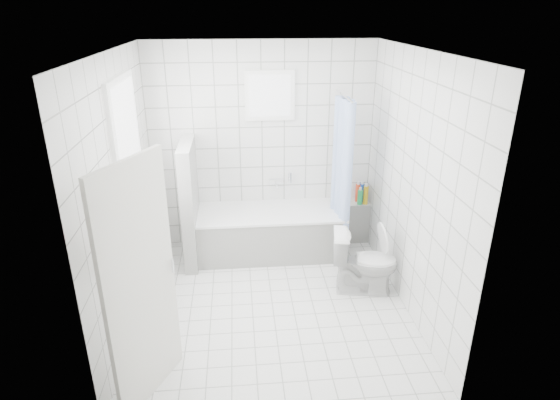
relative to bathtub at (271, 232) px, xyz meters
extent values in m
plane|color=white|center=(-0.07, -1.12, -0.29)|extent=(3.00, 3.00, 0.00)
plane|color=white|center=(-0.07, -1.12, 2.31)|extent=(3.00, 3.00, 0.00)
cube|color=white|center=(-0.07, 0.38, 1.01)|extent=(2.80, 0.02, 2.60)
cube|color=white|center=(-0.07, -2.62, 1.01)|extent=(2.80, 0.02, 2.60)
cube|color=white|center=(-1.47, -1.12, 1.01)|extent=(0.02, 3.00, 2.60)
cube|color=white|center=(1.33, -1.12, 1.01)|extent=(0.02, 3.00, 2.60)
cube|color=white|center=(-1.43, -0.82, 1.31)|extent=(0.01, 0.90, 1.40)
cube|color=white|center=(0.03, 0.33, 1.66)|extent=(0.50, 0.01, 0.50)
cube|color=white|center=(-1.38, -0.82, 0.57)|extent=(0.18, 1.02, 0.08)
cube|color=silver|center=(-1.14, -2.25, 0.71)|extent=(0.39, 0.73, 2.00)
cube|color=white|center=(0.00, 0.00, -0.02)|extent=(1.80, 0.75, 0.55)
cube|color=white|center=(0.00, 0.00, 0.27)|extent=(1.82, 0.77, 0.03)
cube|color=white|center=(-0.98, -0.05, 0.46)|extent=(0.15, 0.85, 1.50)
cube|color=white|center=(1.21, 0.25, -0.02)|extent=(0.40, 0.24, 0.55)
imported|color=white|center=(0.96, -0.97, 0.07)|extent=(0.76, 0.52, 0.72)
cylinder|color=silver|center=(0.85, -0.02, 1.71)|extent=(0.02, 0.80, 0.02)
cube|color=silver|center=(0.10, 0.33, 0.56)|extent=(0.18, 0.06, 0.06)
imported|color=pink|center=(-1.37, -1.21, 0.77)|extent=(0.17, 0.17, 0.31)
imported|color=#2EACD0|center=(-1.37, -1.01, 0.71)|extent=(0.13, 0.13, 0.20)
imported|color=white|center=(-1.37, -0.69, 0.74)|extent=(0.14, 0.14, 0.27)
imported|color=silver|center=(-1.37, -0.86, 0.70)|extent=(0.19, 0.19, 0.19)
imported|color=#AE58B1|center=(-1.37, -0.56, 0.70)|extent=(0.11, 0.11, 0.17)
cylinder|color=#F7431D|center=(1.18, 0.29, 0.38)|extent=(0.06, 0.06, 0.24)
cylinder|color=gold|center=(1.26, 0.19, 0.38)|extent=(0.06, 0.06, 0.25)
cylinder|color=green|center=(1.18, 0.18, 0.36)|extent=(0.06, 0.06, 0.20)
cylinder|color=blue|center=(1.23, 0.29, 0.38)|extent=(0.06, 0.06, 0.24)
camera|label=1|loc=(-0.38, -5.33, 2.66)|focal=30.00mm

